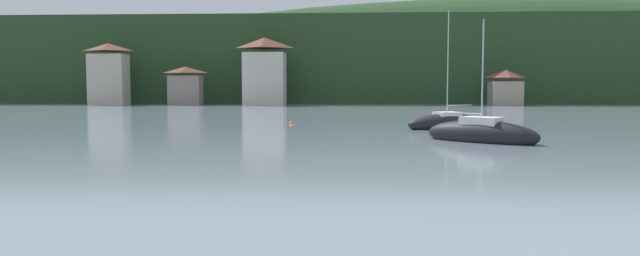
# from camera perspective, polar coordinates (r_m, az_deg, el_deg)

# --- Properties ---
(wooded_hillside) EXTENTS (352.00, 76.97, 41.34)m
(wooded_hillside) POSITION_cam_1_polar(r_m,az_deg,el_deg) (149.28, 12.39, 5.53)
(wooded_hillside) COLOR #264223
(wooded_hillside) RESTS_ON ground_plane
(shore_building_west) EXTENTS (6.48, 3.92, 10.62)m
(shore_building_west) POSITION_cam_1_polar(r_m,az_deg,el_deg) (105.13, -20.48, 5.01)
(shore_building_west) COLOR #BCB29E
(shore_building_west) RESTS_ON ground_plane
(shore_building_westcentral) EXTENTS (5.69, 3.28, 6.59)m
(shore_building_westcentral) POSITION_cam_1_polar(r_m,az_deg,el_deg) (100.21, -13.37, 4.09)
(shore_building_westcentral) COLOR gray
(shore_building_westcentral) RESTS_ON ground_plane
(shore_building_central) EXTENTS (7.31, 5.43, 11.55)m
(shore_building_central) POSITION_cam_1_polar(r_m,az_deg,el_deg) (98.31, -5.58, 5.59)
(shore_building_central) COLOR beige
(shore_building_central) RESTS_ON ground_plane
(shore_building_eastcentral) EXTENTS (5.27, 4.27, 6.05)m
(shore_building_eastcentral) POSITION_cam_1_polar(r_m,az_deg,el_deg) (100.09, 18.14, 3.85)
(shore_building_eastcentral) COLOR gray
(shore_building_eastcentral) RESTS_ON ground_plane
(sailboat_far_0) EXTENTS (6.93, 6.12, 7.83)m
(sailboat_far_0) POSITION_cam_1_polar(r_m,az_deg,el_deg) (35.53, 15.91, -0.58)
(sailboat_far_0) COLOR black
(sailboat_far_0) RESTS_ON ground_plane
(sailboat_far_1) EXTENTS (7.21, 4.90, 9.61)m
(sailboat_far_1) POSITION_cam_1_polar(r_m,az_deg,el_deg) (45.60, 12.63, 0.46)
(sailboat_far_1) COLOR black
(sailboat_far_1) RESTS_ON ground_plane
(mooring_buoy_mid) EXTENTS (0.40, 0.40, 0.40)m
(mooring_buoy_mid) POSITION_cam_1_polar(r_m,az_deg,el_deg) (50.07, -2.88, 0.42)
(mooring_buoy_mid) COLOR orange
(mooring_buoy_mid) RESTS_ON ground_plane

